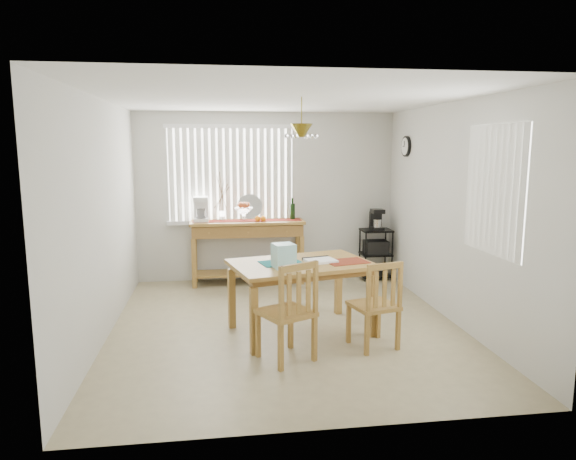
{
  "coord_description": "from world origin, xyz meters",
  "views": [
    {
      "loc": [
        -0.76,
        -5.7,
        2.09
      ],
      "look_at": [
        0.1,
        0.55,
        1.05
      ],
      "focal_mm": 32.0,
      "sensor_mm": 36.0,
      "label": 1
    }
  ],
  "objects": [
    {
      "name": "chair_left",
      "position": [
        -0.1,
        -0.97,
        0.49
      ],
      "size": [
        0.63,
        0.63,
        1.01
      ],
      "color": "#A67B38",
      "rests_on": "ground"
    },
    {
      "name": "table_items",
      "position": [
        0.03,
        -0.37,
        0.9
      ],
      "size": [
        1.24,
        0.56,
        0.26
      ],
      "color": "#146A70",
      "rests_on": "dining_table"
    },
    {
      "name": "sideboard_items",
      "position": [
        -0.61,
        2.01,
        1.12
      ],
      "size": [
        1.63,
        0.41,
        0.74
      ],
      "color": "maroon",
      "rests_on": "sideboard"
    },
    {
      "name": "wire_cart",
      "position": [
        1.7,
        1.98,
        0.48
      ],
      "size": [
        0.47,
        0.37,
        0.79
      ],
      "color": "black",
      "rests_on": "ground"
    },
    {
      "name": "chair_right",
      "position": [
        0.83,
        -0.77,
        0.46
      ],
      "size": [
        0.53,
        0.53,
        0.94
      ],
      "color": "#A67B38",
      "rests_on": "ground"
    },
    {
      "name": "room_shell",
      "position": [
        0.0,
        0.02,
        1.69
      ],
      "size": [
        4.2,
        4.7,
        2.7
      ],
      "color": "silver",
      "rests_on": "ground"
    },
    {
      "name": "ground",
      "position": [
        0.0,
        0.0,
        -0.01
      ],
      "size": [
        4.0,
        4.5,
        0.01
      ],
      "primitive_type": "cube",
      "color": "tan"
    },
    {
      "name": "dining_table",
      "position": [
        0.14,
        -0.21,
        0.71
      ],
      "size": [
        1.69,
        1.3,
        0.81
      ],
      "color": "#A67B38",
      "rests_on": "ground"
    },
    {
      "name": "cart_items",
      "position": [
        1.7,
        1.99,
        0.94
      ],
      "size": [
        0.19,
        0.22,
        0.33
      ],
      "color": "black",
      "rests_on": "wire_cart"
    },
    {
      "name": "sideboard",
      "position": [
        -0.31,
        1.99,
        0.73
      ],
      "size": [
        1.72,
        0.48,
        0.97
      ],
      "color": "#A67B38",
      "rests_on": "ground"
    }
  ]
}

